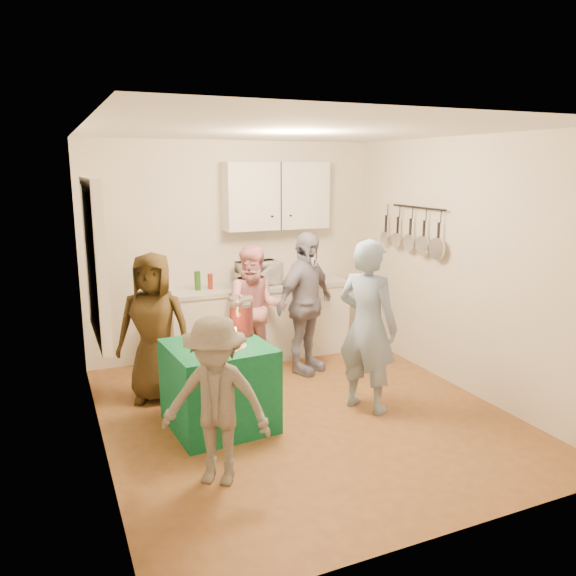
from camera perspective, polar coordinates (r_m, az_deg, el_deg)
name	(u,v)px	position (r m, az deg, el deg)	size (l,w,h in m)	color
floor	(303,413)	(5.47, 1.50, -12.58)	(4.00, 4.00, 0.00)	brown
ceiling	(304,130)	(4.98, 1.68, 15.73)	(4.00, 4.00, 0.00)	white
back_wall	(234,250)	(6.90, -5.51, 3.88)	(3.60, 3.60, 0.00)	silver
left_wall	(94,298)	(4.61, -19.10, -0.92)	(4.00, 4.00, 0.00)	silver
right_wall	(462,266)	(6.04, 17.24, 2.19)	(4.00, 4.00, 0.00)	silver
window_night	(92,260)	(4.86, -19.25, 2.72)	(0.04, 1.00, 1.20)	black
counter	(259,323)	(6.87, -2.99, -3.54)	(2.20, 0.58, 0.86)	white
countertop	(258,286)	(6.76, -3.03, 0.17)	(2.24, 0.62, 0.05)	beige
upper_cabinet	(276,196)	(6.87, -1.20, 9.35)	(1.30, 0.30, 0.80)	white
pot_rack	(416,230)	(6.49, 12.84, 5.78)	(0.12, 1.00, 0.60)	black
microwave	(259,273)	(6.73, -3.00, 1.52)	(0.49, 0.33, 0.27)	white
party_table	(219,385)	(5.13, -7.04, -9.80)	(0.85, 0.85, 0.76)	#0E5E37
donut_cake	(225,337)	(4.90, -6.47, -5.00)	(0.38, 0.38, 0.18)	#381C0C
punch_jar	(241,317)	(5.21, -4.78, -3.00)	(0.22, 0.22, 0.34)	#B30E1B
man_birthday	(367,326)	(5.34, 8.07, -3.86)	(0.60, 0.40, 1.65)	#87A1C4
woman_back_left	(154,328)	(5.69, -13.45, -3.93)	(0.73, 0.48, 1.49)	brown
woman_back_center	(256,310)	(6.29, -3.28, -2.26)	(0.71, 0.55, 1.45)	pink
woman_back_right	(305,303)	(6.27, 1.76, -1.57)	(0.94, 0.39, 1.60)	#161038
child_near_left	(216,401)	(4.17, -7.34, -11.36)	(0.82, 0.47, 1.27)	#5D544A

